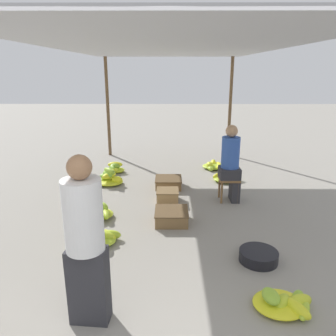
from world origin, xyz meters
TOP-DOWN VIEW (x-y plane):
  - canopy_post_back_left at (-1.56, 6.55)m, footprint 0.08×0.08m
  - canopy_post_back_right at (1.56, 6.55)m, footprint 0.08×0.08m
  - canopy_tarp at (0.00, 3.42)m, footprint 3.51×6.65m
  - vendor_foreground at (-0.68, 0.58)m, footprint 0.36×0.35m
  - stool at (1.03, 3.41)m, footprint 0.34×0.34m
  - vendor_seated at (1.05, 3.41)m, footprint 0.35×0.34m
  - basin_black at (1.07, 1.53)m, footprint 0.45×0.45m
  - banana_pile_left_0 at (-0.87, 1.94)m, footprint 0.48×0.50m
  - banana_pile_left_1 at (-1.16, 4.24)m, footprint 0.55×0.60m
  - banana_pile_left_2 at (-1.18, 4.99)m, footprint 0.38×0.45m
  - banana_pile_left_3 at (-1.06, 2.70)m, footprint 0.44×0.51m
  - banana_pile_right_0 at (1.11, 0.71)m, footprint 0.59×0.47m
  - banana_pile_right_1 at (1.04, 5.30)m, footprint 0.54×0.61m
  - banana_pile_right_2 at (1.17, 4.44)m, footprint 0.60×0.49m
  - crate_near at (-0.01, 3.37)m, footprint 0.38×0.38m
  - crate_mid at (0.05, 2.55)m, footprint 0.49×0.49m
  - crate_far at (-0.00, 4.07)m, footprint 0.50×0.50m

SIDE VIEW (x-z plane):
  - banana_pile_right_2 at x=1.17m, z-range -0.01..0.14m
  - banana_pile_right_1 at x=1.04m, z-range -0.03..0.15m
  - basin_black at x=1.07m, z-range 0.00..0.13m
  - banana_pile_right_0 at x=1.11m, z-range -0.04..0.18m
  - banana_pile_left_0 at x=-0.87m, z-range -0.04..0.19m
  - banana_pile_left_3 at x=-1.06m, z-range -0.02..0.18m
  - crate_far at x=0.00m, z-range 0.00..0.18m
  - crate_mid at x=0.05m, z-range 0.00..0.19m
  - crate_near at x=-0.01m, z-range 0.00..0.20m
  - banana_pile_left_2 at x=-1.18m, z-range -0.01..0.22m
  - banana_pile_left_1 at x=-1.16m, z-range -0.05..0.29m
  - stool at x=1.03m, z-range 0.13..0.54m
  - vendor_seated at x=1.05m, z-range 0.03..1.34m
  - vendor_foreground at x=-0.68m, z-range 0.03..1.57m
  - canopy_post_back_left at x=-1.56m, z-range 0.00..2.48m
  - canopy_post_back_right at x=1.56m, z-range 0.00..2.48m
  - canopy_tarp at x=0.00m, z-range 2.48..2.52m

